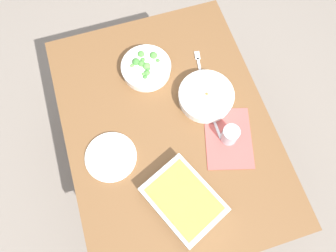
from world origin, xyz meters
TOP-DOWN VIEW (x-y plane):
  - ground_plane at (0.00, 0.00)m, footprint 6.00×6.00m
  - dining_table at (0.00, 0.00)m, footprint 1.20×0.90m
  - placemat at (0.13, 0.23)m, footprint 0.32×0.27m
  - stew_bowl at (-0.07, 0.20)m, footprint 0.25×0.25m
  - broccoli_bowl at (-0.30, -0.01)m, footprint 0.23×0.23m
  - baking_dish at (0.33, -0.04)m, footprint 0.36×0.32m
  - drink_cup at (0.13, 0.23)m, footprint 0.07×0.07m
  - side_plate at (0.06, -0.27)m, footprint 0.22×0.22m
  - spoon_by_stew at (0.01, 0.20)m, footprint 0.18×0.03m
  - fork_on_table at (-0.25, 0.23)m, footprint 0.18×0.05m

SIDE VIEW (x-z plane):
  - ground_plane at x=0.00m, z-range 0.00..0.00m
  - dining_table at x=0.00m, z-range 0.28..1.02m
  - placemat at x=0.13m, z-range 0.74..0.74m
  - fork_on_table at x=-0.25m, z-range 0.74..0.75m
  - spoon_by_stew at x=0.01m, z-range 0.74..0.75m
  - side_plate at x=0.06m, z-range 0.74..0.75m
  - broccoli_bowl at x=-0.30m, z-range 0.74..0.80m
  - stew_bowl at x=-0.07m, z-range 0.74..0.80m
  - baking_dish at x=0.33m, z-range 0.74..0.80m
  - drink_cup at x=0.13m, z-range 0.74..0.82m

